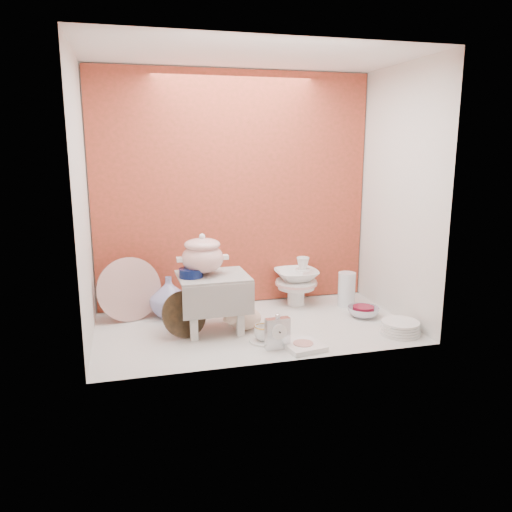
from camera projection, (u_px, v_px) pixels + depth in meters
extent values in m
plane|color=silver|center=(254.00, 327.00, 2.94)|extent=(1.80, 1.80, 0.00)
cube|color=#BE3E2F|center=(234.00, 191.00, 3.25)|extent=(1.80, 0.06, 1.50)
cube|color=silver|center=(82.00, 203.00, 2.55)|extent=(0.06, 1.00, 1.50)
cube|color=silver|center=(399.00, 195.00, 3.00)|extent=(0.06, 1.00, 1.50)
cube|color=white|center=(253.00, 54.00, 2.62)|extent=(1.80, 1.00, 0.06)
cylinder|color=#091444|center=(191.00, 273.00, 2.76)|extent=(0.17, 0.17, 0.05)
imported|color=white|center=(169.00, 297.00, 3.11)|extent=(0.30, 0.30, 0.25)
cube|color=silver|center=(277.00, 332.00, 2.61)|extent=(0.13, 0.05, 0.19)
ellipsoid|color=#D0AC93|center=(245.00, 318.00, 2.88)|extent=(0.25, 0.18, 0.14)
cylinder|color=white|center=(264.00, 341.00, 2.72)|extent=(0.16, 0.16, 0.01)
imported|color=white|center=(264.00, 332.00, 2.71)|extent=(0.12, 0.12, 0.08)
cube|color=white|center=(303.00, 346.00, 2.63)|extent=(0.22, 0.22, 0.03)
cylinder|color=white|center=(400.00, 327.00, 2.83)|extent=(0.27, 0.27, 0.07)
imported|color=silver|center=(363.00, 312.00, 3.11)|extent=(0.21, 0.21, 0.06)
cylinder|color=silver|center=(346.00, 289.00, 3.31)|extent=(0.14, 0.14, 0.22)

